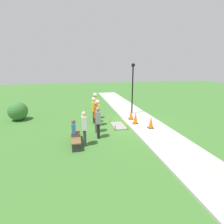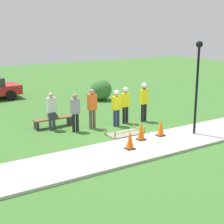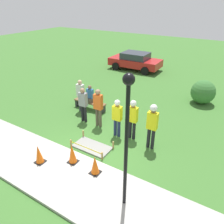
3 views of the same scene
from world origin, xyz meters
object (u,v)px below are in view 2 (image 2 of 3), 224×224
park_bench (53,120)px  bystander_in_gray_shirt (51,109)px  traffic_cone_near_patch (130,140)px  worker_supervisor (116,105)px  bystander_in_orange_shirt (92,106)px  lamppost_near (198,74)px  person_seated_on_bench (52,110)px  worker_assistant (125,102)px  bystander_in_white_shirt (75,110)px  traffic_cone_far_patch (141,131)px  worker_trainee (144,98)px  traffic_cone_sidewalk_edge (161,128)px

park_bench → bystander_in_gray_shirt: bystander_in_gray_shirt is taller
traffic_cone_near_patch → worker_supervisor: worker_supervisor is taller
traffic_cone_near_patch → bystander_in_orange_shirt: size_ratio=0.39×
lamppost_near → bystander_in_orange_shirt: bearing=134.1°
park_bench → traffic_cone_near_patch: bearing=-75.8°
person_seated_on_bench → worker_assistant: (3.23, -1.33, 0.27)m
traffic_cone_near_patch → worker_assistant: bearing=57.8°
worker_assistant → bystander_in_white_shirt: bearing=178.4°
park_bench → worker_supervisor: size_ratio=1.07×
traffic_cone_near_patch → bystander_in_white_shirt: size_ratio=0.42×
traffic_cone_far_patch → bystander_in_orange_shirt: bearing=105.3°
worker_supervisor → worker_trainee: worker_trainee is taller
park_bench → worker_assistant: size_ratio=1.03×
traffic_cone_far_patch → worker_trainee: (1.99, 2.40, 0.71)m
park_bench → traffic_cone_sidewalk_edge: bearing=-51.1°
worker_trainee → bystander_in_orange_shirt: 2.75m
traffic_cone_far_patch → traffic_cone_sidewalk_edge: (1.01, -0.03, -0.04)m
park_bench → worker_supervisor: worker_supervisor is taller
worker_supervisor → bystander_in_white_shirt: size_ratio=1.00×
traffic_cone_sidewalk_edge → bystander_in_white_shirt: size_ratio=0.40×
worker_assistant → bystander_in_orange_shirt: (-1.79, 0.08, -0.01)m
bystander_in_orange_shirt → park_bench: bearing=139.7°
bystander_in_gray_shirt → bystander_in_orange_shirt: bearing=-25.1°
traffic_cone_far_patch → bystander_in_orange_shirt: bystander_in_orange_shirt is taller
bystander_in_gray_shirt → worker_trainee: bearing=-13.8°
worker_trainee → traffic_cone_far_patch: bearing=-129.7°
bystander_in_orange_shirt → lamppost_near: lamppost_near is taller
worker_supervisor → traffic_cone_near_patch: bearing=-114.7°
traffic_cone_near_patch → bystander_in_gray_shirt: bearing=108.6°
traffic_cone_near_patch → bystander_in_white_shirt: bystander_in_white_shirt is taller
traffic_cone_far_patch → worker_assistant: 2.89m
traffic_cone_near_patch → bystander_in_orange_shirt: (0.27, 3.34, 0.61)m
worker_trainee → lamppost_near: size_ratio=0.50×
park_bench → bystander_in_white_shirt: (0.55, -1.21, 0.66)m
traffic_cone_near_patch → traffic_cone_sidewalk_edge: traffic_cone_near_patch is taller
worker_supervisor → bystander_in_white_shirt: bearing=172.9°
worker_supervisor → bystander_in_orange_shirt: (-1.15, 0.26, 0.04)m
worker_assistant → worker_trainee: (0.95, -0.23, 0.12)m
worker_supervisor → bystander_in_gray_shirt: bearing=159.8°
traffic_cone_sidewalk_edge → park_bench: bearing=128.9°
traffic_cone_near_patch → park_bench: size_ratio=0.39×
traffic_cone_sidewalk_edge → park_bench: 5.06m
worker_assistant → worker_supervisor: bearing=-164.2°
person_seated_on_bench → bystander_in_white_shirt: bearing=-65.5°
worker_assistant → worker_trainee: bearing=-13.5°
traffic_cone_near_patch → traffic_cone_far_patch: size_ratio=0.94×
traffic_cone_near_patch → traffic_cone_far_patch: (1.01, 0.63, 0.02)m
worker_assistant → lamppost_near: size_ratio=0.46×
bystander_in_gray_shirt → lamppost_near: size_ratio=0.45×
worker_supervisor → park_bench: bearing=150.4°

